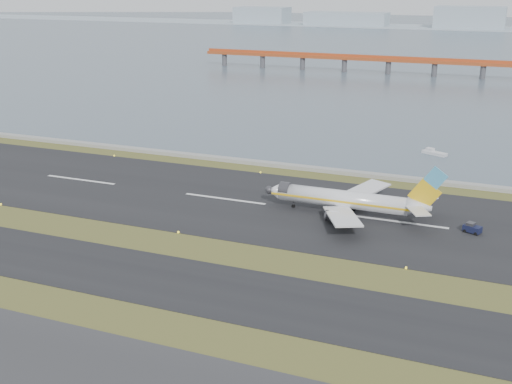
% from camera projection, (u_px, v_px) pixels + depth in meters
% --- Properties ---
extents(ground, '(1000.00, 1000.00, 0.00)m').
position_uv_depth(ground, '(160.00, 247.00, 121.37)').
color(ground, '#394E1C').
rests_on(ground, ground).
extents(taxiway_strip, '(1000.00, 18.00, 0.10)m').
position_uv_depth(taxiway_strip, '(125.00, 272.00, 110.78)').
color(taxiway_strip, black).
rests_on(taxiway_strip, ground).
extents(runway_strip, '(1000.00, 45.00, 0.10)m').
position_uv_depth(runway_strip, '(225.00, 199.00, 147.80)').
color(runway_strip, black).
rests_on(runway_strip, ground).
extents(seawall, '(1000.00, 2.50, 1.00)m').
position_uv_depth(seawall, '(271.00, 164.00, 174.10)').
color(seawall, gray).
rests_on(seawall, ground).
extents(bay_water, '(1400.00, 800.00, 1.30)m').
position_uv_depth(bay_water, '(441.00, 41.00, 526.83)').
color(bay_water, '#445661').
rests_on(bay_water, ground).
extents(red_pier, '(260.00, 5.00, 10.20)m').
position_uv_depth(red_pier, '(435.00, 62.00, 332.40)').
color(red_pier, '#AD461D').
rests_on(red_pier, ground).
extents(far_shoreline, '(1400.00, 80.00, 60.50)m').
position_uv_depth(far_shoreline, '(473.00, 22.00, 661.15)').
color(far_shoreline, '#9BACB8').
rests_on(far_shoreline, ground).
extents(airliner, '(38.52, 32.89, 12.80)m').
position_uv_depth(airliner, '(349.00, 200.00, 136.71)').
color(airliner, white).
rests_on(airliner, ground).
extents(pushback_tug, '(3.85, 3.05, 2.17)m').
position_uv_depth(pushback_tug, '(472.00, 228.00, 127.76)').
color(pushback_tug, black).
rests_on(pushback_tug, ground).
extents(workboat_near, '(7.57, 5.15, 1.77)m').
position_uv_depth(workboat_near, '(434.00, 153.00, 185.42)').
color(workboat_near, silver).
rests_on(workboat_near, ground).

